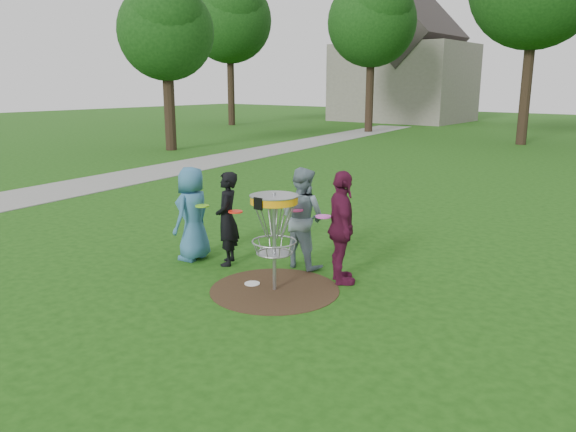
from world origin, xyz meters
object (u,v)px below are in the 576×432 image
Objects in this scene: disc_golf_basket at (274,219)px; player_grey at (302,218)px; player_black at (227,219)px; player_maroon at (342,228)px; player_blue at (192,214)px.

player_grey is at bearing 107.23° from disc_golf_basket.
player_maroon is at bearing 65.78° from player_black.
player_maroon is at bearing 166.44° from player_grey.
player_blue is at bearing 28.83° from player_grey.
player_blue is 0.97× the size of player_grey.
player_maroon is 1.18× the size of disc_golf_basket.
player_grey reaches higher than disc_golf_basket.
player_maroon is at bearing 56.35° from disc_golf_basket.
player_black reaches higher than disc_golf_basket.
player_blue is 1.79m from player_grey.
player_black is at bearing 59.37° from player_maroon.
player_maroon is 1.01m from disc_golf_basket.
player_maroon is (2.48, 0.55, 0.05)m from player_blue.
player_grey reaches higher than player_black.
player_black is (0.62, 0.16, -0.02)m from player_blue.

